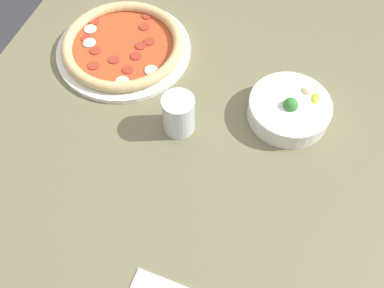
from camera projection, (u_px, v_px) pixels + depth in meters
ground_plane at (194, 208)px, 1.61m from camera, size 8.00×8.00×0.00m
dining_table at (195, 107)px, 1.08m from camera, size 1.34×0.97×0.72m
pizza at (123, 46)px, 1.04m from camera, size 0.33×0.33×0.04m
bowl at (290, 108)px, 0.93m from camera, size 0.18×0.18×0.07m
glass at (179, 114)px, 0.90m from camera, size 0.07×0.07×0.09m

